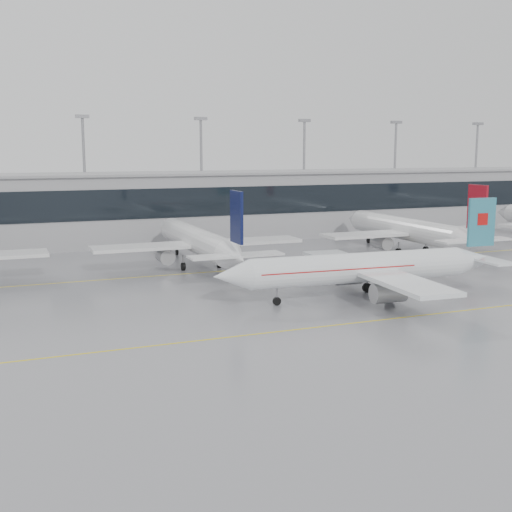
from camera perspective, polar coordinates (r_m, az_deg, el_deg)
name	(u,v)px	position (r m, az deg, el deg)	size (l,w,h in m)	color
ground	(304,329)	(60.01, 4.28, -6.46)	(320.00, 320.00, 0.00)	gray
taxi_line_main	(304,329)	(60.01, 4.28, -6.46)	(120.00, 0.25, 0.01)	yellow
taxi_line_north	(207,272)	(87.23, -4.39, -1.44)	(120.00, 0.25, 0.01)	yellow
terminal	(153,208)	(117.08, -9.14, 4.20)	(180.00, 15.00, 12.00)	gray
terminal_glass	(163,203)	(109.62, -8.29, 4.66)	(180.00, 0.20, 5.00)	black
terminal_roof	(152,174)	(116.69, -9.22, 7.23)	(182.00, 16.00, 0.40)	gray
light_masts	(145,166)	(122.52, -9.85, 7.85)	(156.40, 1.00, 22.60)	gray
air_canada_jet	(369,268)	(72.43, 10.05, -1.04)	(35.11, 27.73, 10.87)	white
parked_jet_c	(199,242)	(90.10, -5.12, 1.29)	(29.64, 36.96, 11.72)	silver
parked_jet_d	(409,230)	(105.48, 13.42, 2.25)	(29.64, 36.96, 11.72)	silver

